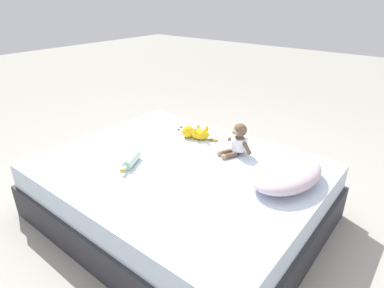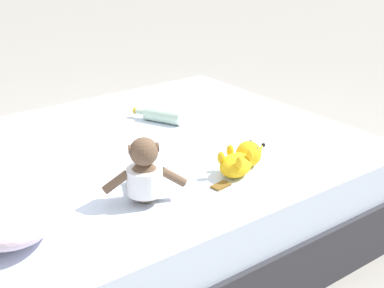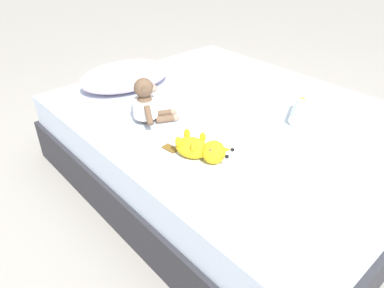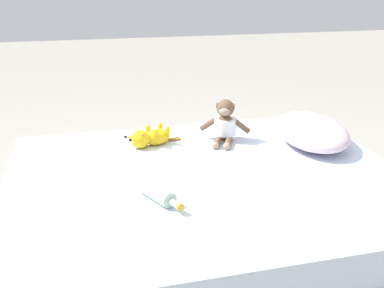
{
  "view_description": "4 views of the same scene",
  "coord_description": "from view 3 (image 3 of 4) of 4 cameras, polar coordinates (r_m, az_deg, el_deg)",
  "views": [
    {
      "loc": [
        1.46,
        1.29,
        1.5
      ],
      "look_at": [
        -0.18,
        -0.03,
        0.51
      ],
      "focal_mm": 30.33,
      "sensor_mm": 36.0,
      "label": 1
    },
    {
      "loc": [
        -1.83,
        1.1,
        1.33
      ],
      "look_at": [
        -0.23,
        -0.12,
        0.49
      ],
      "focal_mm": 51.97,
      "sensor_mm": 36.0,
      "label": 2
    },
    {
      "loc": [
        -1.29,
        -1.1,
        1.29
      ],
      "look_at": [
        -0.44,
        -0.16,
        0.48
      ],
      "focal_mm": 33.2,
      "sensor_mm": 36.0,
      "label": 3
    },
    {
      "loc": [
        1.77,
        -0.51,
        1.28
      ],
      "look_at": [
        -0.22,
        -0.01,
        0.49
      ],
      "focal_mm": 40.9,
      "sensor_mm": 36.0,
      "label": 4
    }
  ],
  "objects": [
    {
      "name": "pillow",
      "position": [
        2.2,
        -10.66,
        10.73
      ],
      "size": [
        0.6,
        0.43,
        0.15
      ],
      "color": "silver",
      "rests_on": "bed"
    },
    {
      "name": "plush_monkey",
      "position": [
        1.77,
        -7.22,
        6.34
      ],
      "size": [
        0.25,
        0.27,
        0.24
      ],
      "color": "brown",
      "rests_on": "bed"
    },
    {
      "name": "ground_plane",
      "position": [
        2.13,
        6.05,
        -4.9
      ],
      "size": [
        16.0,
        16.0,
        0.0
      ],
      "primitive_type": "plane",
      "color": "#9E998E"
    },
    {
      "name": "plush_yellow_creature",
      "position": [
        1.5,
        1.47,
        -0.81
      ],
      "size": [
        0.18,
        0.32,
        0.1
      ],
      "color": "yellow",
      "rests_on": "bed"
    },
    {
      "name": "bed",
      "position": [
        2.01,
        6.38,
        -0.23
      ],
      "size": [
        1.5,
        1.88,
        0.42
      ],
      "color": "#2D2D33",
      "rests_on": "ground_plane"
    },
    {
      "name": "glass_bottle",
      "position": [
        1.9,
        16.71,
        4.96
      ],
      "size": [
        0.25,
        0.15,
        0.07
      ],
      "color": "#B2D1B7",
      "rests_on": "bed"
    }
  ]
}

